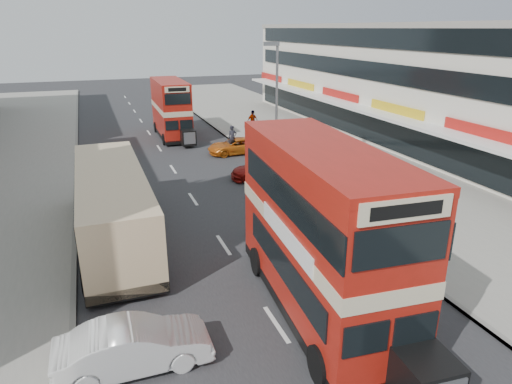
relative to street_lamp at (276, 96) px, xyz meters
name	(u,v)px	position (x,y,z in m)	size (l,w,h in m)	color
ground	(304,365)	(-6.52, -18.00, -4.78)	(160.00, 160.00, 0.00)	#28282B
road_surface	(173,169)	(-6.52, 2.00, -4.78)	(12.00, 90.00, 0.01)	#28282B
pavement_right	(332,152)	(5.48, 2.00, -4.71)	(12.00, 90.00, 0.15)	gray
kerb_left	(76,178)	(-12.62, 2.00, -4.71)	(0.20, 90.00, 0.16)	gray
kerb_right	(258,160)	(-0.42, 2.00, -4.71)	(0.20, 90.00, 0.16)	gray
commercial_row	(409,83)	(13.42, 4.00, -0.09)	(9.90, 46.20, 9.30)	silver
street_lamp	(276,96)	(0.00, 0.00, 0.00)	(1.00, 0.20, 8.12)	slate
bus_main	(321,231)	(-4.88, -15.66, -1.92)	(3.33, 10.03, 5.43)	black
bus_second	(171,109)	(-4.78, 11.61, -2.34)	(2.43, 8.47, 4.65)	black
coach	(113,204)	(-10.85, -7.81, -3.06)	(2.93, 11.06, 2.93)	black
car_left_front	(134,346)	(-10.95, -16.43, -4.09)	(1.48, 4.24, 1.40)	white
car_right_a	(265,169)	(-1.43, -1.91, -4.16)	(1.76, 4.33, 1.26)	#9B130F
car_right_b	(236,146)	(-1.35, 4.41, -4.20)	(1.93, 4.19, 1.17)	orange
pedestrian_near	(321,160)	(1.89, -2.96, -3.66)	(0.72, 0.49, 1.95)	gray
pedestrian_far	(252,121)	(2.17, 10.47, -3.67)	(1.13, 0.47, 1.93)	gray
cyclist	(233,144)	(-1.59, 4.37, -4.04)	(0.67, 1.70, 2.15)	gray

